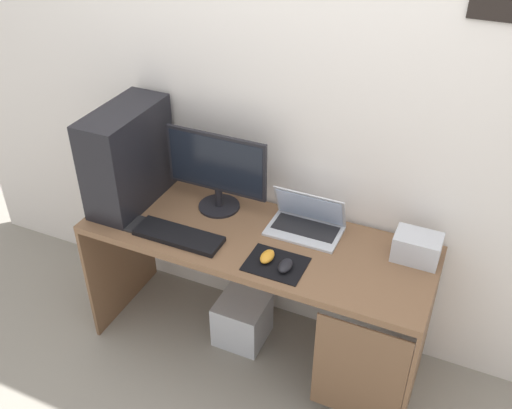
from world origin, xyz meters
The scene contains 13 objects.
ground_plane centered at (0.00, 0.00, 0.00)m, with size 8.00×8.00×0.00m, color gray.
wall_back centered at (0.00, 0.33, 1.30)m, with size 4.00×0.05×2.60m.
desk centered at (0.02, -0.01, 0.60)m, with size 1.65×0.58×0.73m.
pc_tower centered at (-0.69, 0.03, 0.98)m, with size 0.22×0.49×0.50m, color black.
monitor centered at (-0.27, 0.14, 0.95)m, with size 0.51×0.21×0.41m.
laptop centered at (0.19, 0.15, 0.77)m, with size 0.34×0.21×0.19m.
projector centered at (0.70, 0.15, 0.79)m, with size 0.20×0.14×0.12m, color #B7BCC6.
keyboard centered at (-0.32, -0.16, 0.74)m, with size 0.42×0.14×0.02m, color black.
mousepad centered at (0.16, -0.15, 0.73)m, with size 0.26×0.20×0.01m, color black.
mouse_left centered at (0.12, -0.14, 0.75)m, with size 0.06×0.10×0.03m, color orange.
mouse_right centered at (0.21, -0.16, 0.75)m, with size 0.06×0.10×0.03m, color black.
cell_phone centered at (-0.57, -0.15, 0.74)m, with size 0.07×0.13×0.01m, color #232326.
subwoofer centered at (-0.09, 0.03, 0.13)m, with size 0.25×0.25×0.25m, color #B7BCC6.
Camera 1 is at (0.87, -1.93, 2.36)m, focal length 40.38 mm.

